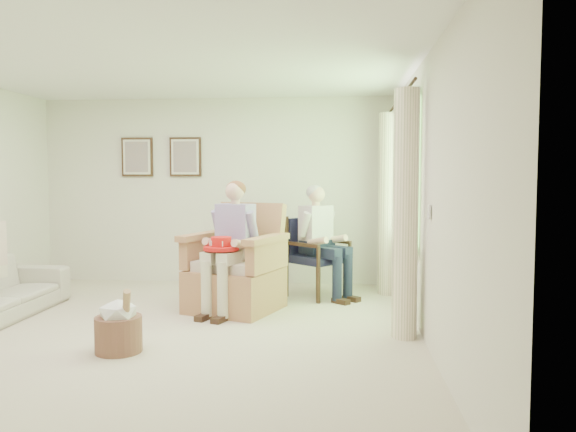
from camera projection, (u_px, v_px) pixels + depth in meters
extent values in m
plane|color=beige|center=(155.00, 336.00, 5.28)|extent=(5.50, 5.50, 0.00)
cube|color=silver|center=(218.00, 191.00, 7.92)|extent=(5.00, 0.04, 2.60)
cube|color=silver|center=(428.00, 199.00, 4.96)|extent=(0.04, 5.50, 2.60)
cube|color=white|center=(151.00, 56.00, 5.10)|extent=(5.00, 5.50, 0.02)
cube|color=#2D6B23|center=(408.00, 172.00, 6.14)|extent=(0.02, 1.40, 1.50)
cube|color=white|center=(409.00, 100.00, 6.08)|extent=(0.04, 1.52, 0.06)
cube|color=white|center=(406.00, 243.00, 6.19)|extent=(0.04, 1.52, 0.06)
cylinder|color=#382114|center=(400.00, 98.00, 6.09)|extent=(0.03, 2.50, 0.03)
cylinder|color=#FFEAC7|center=(405.00, 215.00, 5.20)|extent=(0.34, 0.34, 2.30)
cylinder|color=#FFEAC7|center=(388.00, 204.00, 7.15)|extent=(0.34, 0.34, 2.30)
cube|color=#382114|center=(137.00, 157.00, 7.97)|extent=(0.45, 0.03, 0.55)
cube|color=silver|center=(137.00, 157.00, 7.94)|extent=(0.39, 0.01, 0.49)
cube|color=tan|center=(137.00, 157.00, 7.94)|extent=(0.33, 0.01, 0.43)
cube|color=#382114|center=(185.00, 157.00, 7.90)|extent=(0.45, 0.03, 0.55)
cube|color=silver|center=(185.00, 157.00, 7.88)|extent=(0.39, 0.01, 0.49)
cube|color=tan|center=(185.00, 157.00, 7.87)|extent=(0.33, 0.01, 0.43)
cube|color=#B67C56|center=(235.00, 290.00, 6.30)|extent=(0.89, 0.87, 0.47)
cube|color=beige|center=(234.00, 264.00, 6.24)|extent=(0.69, 0.67, 0.11)
cube|color=#B67C56|center=(240.00, 232.00, 6.62)|extent=(0.83, 0.25, 0.70)
cube|color=#B67C56|center=(199.00, 253.00, 6.31)|extent=(0.11, 0.80, 0.34)
cube|color=#B67C56|center=(271.00, 254.00, 6.23)|extent=(0.11, 0.80, 0.34)
cylinder|color=black|center=(293.00, 283.00, 6.80)|extent=(0.05, 0.05, 0.43)
cylinder|color=black|center=(341.00, 284.00, 6.74)|extent=(0.05, 0.05, 0.43)
cylinder|color=black|center=(297.00, 275.00, 7.34)|extent=(0.05, 0.05, 0.43)
cylinder|color=black|center=(341.00, 276.00, 7.28)|extent=(0.05, 0.05, 0.43)
cube|color=#1B1C3C|center=(318.00, 259.00, 7.02)|extent=(0.56, 0.54, 0.10)
cube|color=#1B1C3C|center=(319.00, 236.00, 7.26)|extent=(0.52, 0.07, 0.48)
cube|color=beige|center=(234.00, 250.00, 6.23)|extent=(0.40, 0.26, 0.16)
cube|color=#9989C1|center=(234.00, 225.00, 6.23)|extent=(0.39, 0.24, 0.46)
sphere|color=#DDAD8E|center=(234.00, 191.00, 6.19)|extent=(0.21, 0.21, 0.21)
ellipsoid|color=brown|center=(234.00, 189.00, 6.22)|extent=(0.22, 0.22, 0.18)
cube|color=beige|center=(221.00, 257.00, 6.02)|extent=(0.14, 0.44, 0.13)
cube|color=beige|center=(240.00, 257.00, 6.00)|extent=(0.14, 0.44, 0.13)
cylinder|color=beige|center=(217.00, 290.00, 5.85)|extent=(0.12, 0.12, 0.59)
cylinder|color=beige|center=(236.00, 290.00, 5.83)|extent=(0.12, 0.12, 0.59)
cube|color=#171E33|center=(318.00, 246.00, 7.01)|extent=(0.40, 0.26, 0.16)
cube|color=silver|center=(318.00, 224.00, 7.01)|extent=(0.39, 0.24, 0.46)
sphere|color=#DDAD8E|center=(318.00, 194.00, 6.98)|extent=(0.21, 0.21, 0.21)
ellipsoid|color=#B7B2AD|center=(318.00, 192.00, 7.00)|extent=(0.22, 0.22, 0.18)
cube|color=#171E33|center=(309.00, 252.00, 6.81)|extent=(0.14, 0.44, 0.13)
cube|color=#171E33|center=(326.00, 253.00, 6.79)|extent=(0.14, 0.44, 0.13)
cylinder|color=#171E33|center=(308.00, 279.00, 6.63)|extent=(0.12, 0.12, 0.53)
cylinder|color=#171E33|center=(325.00, 279.00, 6.61)|extent=(0.12, 0.12, 0.53)
cylinder|color=red|center=(221.00, 248.00, 5.97)|extent=(0.38, 0.38, 0.04)
cylinder|color=red|center=(221.00, 243.00, 5.97)|extent=(0.22, 0.22, 0.12)
cube|color=white|center=(232.00, 243.00, 5.96)|extent=(0.04, 0.01, 0.05)
cube|color=white|center=(227.00, 241.00, 6.07)|extent=(0.02, 0.05, 0.05)
cube|color=white|center=(214.00, 242.00, 6.04)|extent=(0.04, 0.03, 0.05)
cube|color=white|center=(211.00, 243.00, 5.91)|extent=(0.04, 0.03, 0.05)
cube|color=white|center=(222.00, 244.00, 5.86)|extent=(0.02, 0.05, 0.05)
cylinder|color=#9D6D55|center=(119.00, 334.00, 4.80)|extent=(0.43, 0.43, 0.31)
ellipsoid|color=white|center=(118.00, 311.00, 4.78)|extent=(0.35, 0.35, 0.21)
cylinder|color=#A57F56|center=(126.00, 313.00, 4.73)|extent=(0.16, 0.28, 0.46)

